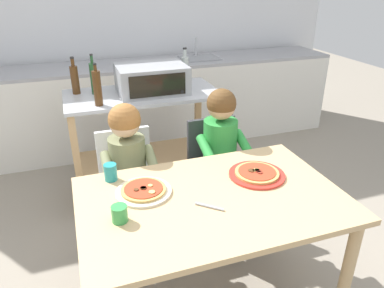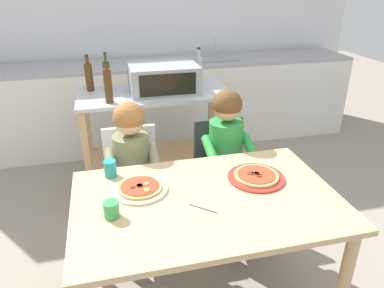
{
  "view_description": "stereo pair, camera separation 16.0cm",
  "coord_description": "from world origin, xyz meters",
  "px_view_note": "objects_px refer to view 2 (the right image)",
  "views": [
    {
      "loc": [
        -0.58,
        -1.38,
        1.72
      ],
      "look_at": [
        0.0,
        0.3,
        0.88
      ],
      "focal_mm": 34.15,
      "sensor_mm": 36.0,
      "label": 1
    },
    {
      "loc": [
        -0.42,
        -1.42,
        1.72
      ],
      "look_at": [
        0.0,
        0.3,
        0.88
      ],
      "focal_mm": 34.15,
      "sensor_mm": 36.0,
      "label": 2
    }
  ],
  "objects_px": {
    "bottle_dark_olive_oil": "(199,68)",
    "drinking_cup_green": "(111,210)",
    "toaster_oven": "(163,78)",
    "dining_table": "(206,215)",
    "drinking_cup_teal": "(110,169)",
    "dining_chair_left": "(133,180)",
    "bottle_slim_sauce": "(108,86)",
    "serving_spoon": "(202,207)",
    "child_in_green_shirt": "(228,152)",
    "pizza_plate_cream": "(140,188)",
    "dining_chair_right": "(221,170)",
    "pizza_plate_red_rimmed": "(256,177)",
    "bottle_clear_vinegar": "(89,76)",
    "child_in_olive_shirt": "(133,164)",
    "bottle_squat_spirits": "(107,76)",
    "kitchen_island_cart": "(156,125)"
  },
  "relations": [
    {
      "from": "bottle_dark_olive_oil",
      "to": "drinking_cup_green",
      "type": "bearing_deg",
      "value": -117.42
    },
    {
      "from": "toaster_oven",
      "to": "dining_table",
      "type": "bearing_deg",
      "value": -91.07
    },
    {
      "from": "drinking_cup_teal",
      "to": "dining_chair_left",
      "type": "bearing_deg",
      "value": 69.24
    },
    {
      "from": "bottle_slim_sauce",
      "to": "serving_spoon",
      "type": "height_order",
      "value": "bottle_slim_sauce"
    },
    {
      "from": "bottle_slim_sauce",
      "to": "child_in_green_shirt",
      "type": "bearing_deg",
      "value": -39.92
    },
    {
      "from": "pizza_plate_cream",
      "to": "drinking_cup_teal",
      "type": "bearing_deg",
      "value": 126.9
    },
    {
      "from": "bottle_slim_sauce",
      "to": "pizza_plate_cream",
      "type": "height_order",
      "value": "bottle_slim_sauce"
    },
    {
      "from": "drinking_cup_teal",
      "to": "dining_chair_right",
      "type": "bearing_deg",
      "value": 25.21
    },
    {
      "from": "dining_chair_right",
      "to": "child_in_green_shirt",
      "type": "relative_size",
      "value": 0.77
    },
    {
      "from": "dining_chair_right",
      "to": "pizza_plate_red_rimmed",
      "type": "relative_size",
      "value": 2.71
    },
    {
      "from": "toaster_oven",
      "to": "child_in_green_shirt",
      "type": "xyz_separation_m",
      "value": [
        0.28,
        -0.77,
        -0.3
      ]
    },
    {
      "from": "bottle_slim_sauce",
      "to": "child_in_green_shirt",
      "type": "relative_size",
      "value": 0.28
    },
    {
      "from": "pizza_plate_cream",
      "to": "drinking_cup_teal",
      "type": "xyz_separation_m",
      "value": [
        -0.13,
        0.18,
        0.03
      ]
    },
    {
      "from": "toaster_oven",
      "to": "pizza_plate_red_rimmed",
      "type": "height_order",
      "value": "toaster_oven"
    },
    {
      "from": "serving_spoon",
      "to": "toaster_oven",
      "type": "bearing_deg",
      "value": 87.16
    },
    {
      "from": "bottle_clear_vinegar",
      "to": "dining_table",
      "type": "distance_m",
      "value": 1.61
    },
    {
      "from": "pizza_plate_red_rimmed",
      "to": "child_in_olive_shirt",
      "type": "bearing_deg",
      "value": 143.84
    },
    {
      "from": "dining_table",
      "to": "child_in_green_shirt",
      "type": "xyz_separation_m",
      "value": [
        0.3,
        0.55,
        0.05
      ]
    },
    {
      "from": "child_in_green_shirt",
      "to": "drinking_cup_green",
      "type": "xyz_separation_m",
      "value": [
        -0.75,
        -0.6,
        0.1
      ]
    },
    {
      "from": "dining_chair_left",
      "to": "child_in_olive_shirt",
      "type": "distance_m",
      "value": 0.22
    },
    {
      "from": "dining_chair_left",
      "to": "serving_spoon",
      "type": "relative_size",
      "value": 5.79
    },
    {
      "from": "child_in_olive_shirt",
      "to": "bottle_squat_spirits",
      "type": "bearing_deg",
      "value": 96.09
    },
    {
      "from": "toaster_oven",
      "to": "drinking_cup_green",
      "type": "relative_size",
      "value": 6.86
    },
    {
      "from": "bottle_dark_olive_oil",
      "to": "child_in_olive_shirt",
      "type": "bearing_deg",
      "value": -124.73
    },
    {
      "from": "pizza_plate_cream",
      "to": "pizza_plate_red_rimmed",
      "type": "bearing_deg",
      "value": -3.03
    },
    {
      "from": "dining_table",
      "to": "kitchen_island_cart",
      "type": "bearing_deg",
      "value": 92.26
    },
    {
      "from": "pizza_plate_cream",
      "to": "bottle_clear_vinegar",
      "type": "bearing_deg",
      "value": 99.76
    },
    {
      "from": "dining_table",
      "to": "drinking_cup_green",
      "type": "distance_m",
      "value": 0.48
    },
    {
      "from": "toaster_oven",
      "to": "bottle_dark_olive_oil",
      "type": "xyz_separation_m",
      "value": [
        0.33,
        0.18,
        0.01
      ]
    },
    {
      "from": "drinking_cup_green",
      "to": "drinking_cup_teal",
      "type": "xyz_separation_m",
      "value": [
        0.01,
        0.37,
        0.01
      ]
    },
    {
      "from": "bottle_clear_vinegar",
      "to": "dining_chair_right",
      "type": "relative_size",
      "value": 0.35
    },
    {
      "from": "child_in_green_shirt",
      "to": "serving_spoon",
      "type": "distance_m",
      "value": 0.72
    },
    {
      "from": "bottle_clear_vinegar",
      "to": "drinking_cup_green",
      "type": "xyz_separation_m",
      "value": [
        0.08,
        -1.52,
        -0.22
      ]
    },
    {
      "from": "dining_table",
      "to": "bottle_slim_sauce",
      "type": "bearing_deg",
      "value": 109.35
    },
    {
      "from": "dining_chair_right",
      "to": "drinking_cup_green",
      "type": "xyz_separation_m",
      "value": [
        -0.75,
        -0.72,
        0.29
      ]
    },
    {
      "from": "kitchen_island_cart",
      "to": "child_in_green_shirt",
      "type": "bearing_deg",
      "value": -65.45
    },
    {
      "from": "dining_chair_right",
      "to": "drinking_cup_green",
      "type": "relative_size",
      "value": 10.67
    },
    {
      "from": "bottle_clear_vinegar",
      "to": "dining_table",
      "type": "bearing_deg",
      "value": -70.07
    },
    {
      "from": "dining_chair_left",
      "to": "child_in_olive_shirt",
      "type": "xyz_separation_m",
      "value": [
        0.0,
        -0.12,
        0.18
      ]
    },
    {
      "from": "bottle_clear_vinegar",
      "to": "dining_chair_left",
      "type": "relative_size",
      "value": 0.35
    },
    {
      "from": "child_in_olive_shirt",
      "to": "drinking_cup_green",
      "type": "height_order",
      "value": "child_in_olive_shirt"
    },
    {
      "from": "bottle_slim_sauce",
      "to": "serving_spoon",
      "type": "xyz_separation_m",
      "value": [
        0.36,
        -1.22,
        -0.26
      ]
    },
    {
      "from": "dining_chair_right",
      "to": "pizza_plate_red_rimmed",
      "type": "xyz_separation_m",
      "value": [
        -0.0,
        -0.56,
        0.26
      ]
    },
    {
      "from": "bottle_clear_vinegar",
      "to": "dining_table",
      "type": "height_order",
      "value": "bottle_clear_vinegar"
    },
    {
      "from": "pizza_plate_cream",
      "to": "drinking_cup_teal",
      "type": "height_order",
      "value": "drinking_cup_teal"
    },
    {
      "from": "dining_table",
      "to": "pizza_plate_red_rimmed",
      "type": "bearing_deg",
      "value": 20.34
    },
    {
      "from": "child_in_olive_shirt",
      "to": "serving_spoon",
      "type": "distance_m",
      "value": 0.69
    },
    {
      "from": "kitchen_island_cart",
      "to": "bottle_slim_sauce",
      "type": "xyz_separation_m",
      "value": [
        -0.35,
        -0.19,
        0.41
      ]
    },
    {
      "from": "bottle_slim_sauce",
      "to": "dining_chair_left",
      "type": "relative_size",
      "value": 0.37
    },
    {
      "from": "pizza_plate_cream",
      "to": "serving_spoon",
      "type": "xyz_separation_m",
      "value": [
        0.26,
        -0.22,
        -0.01
      ]
    }
  ]
}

